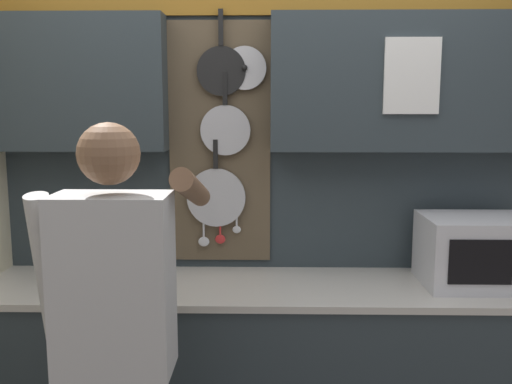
{
  "coord_description": "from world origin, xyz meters",
  "views": [
    {
      "loc": [
        -0.02,
        -2.46,
        1.69
      ],
      "look_at": [
        -0.08,
        0.18,
        1.29
      ],
      "focal_mm": 40.0,
      "sensor_mm": 36.0,
      "label": 1
    }
  ],
  "objects_px": {
    "microwave": "(477,251)",
    "utensil_crock": "(127,261)",
    "person": "(116,321)",
    "knife_block": "(90,260)"
  },
  "relations": [
    {
      "from": "microwave",
      "to": "person",
      "type": "bearing_deg",
      "value": -155.04
    },
    {
      "from": "utensil_crock",
      "to": "person",
      "type": "relative_size",
      "value": 0.22
    },
    {
      "from": "knife_block",
      "to": "person",
      "type": "distance_m",
      "value": 0.73
    },
    {
      "from": "knife_block",
      "to": "person",
      "type": "height_order",
      "value": "person"
    },
    {
      "from": "microwave",
      "to": "utensil_crock",
      "type": "height_order",
      "value": "utensil_crock"
    },
    {
      "from": "person",
      "to": "knife_block",
      "type": "bearing_deg",
      "value": 113.63
    },
    {
      "from": "knife_block",
      "to": "utensil_crock",
      "type": "bearing_deg",
      "value": -0.11
    },
    {
      "from": "knife_block",
      "to": "utensil_crock",
      "type": "distance_m",
      "value": 0.17
    },
    {
      "from": "utensil_crock",
      "to": "knife_block",
      "type": "bearing_deg",
      "value": 179.89
    },
    {
      "from": "microwave",
      "to": "utensil_crock",
      "type": "relative_size",
      "value": 1.35
    }
  ]
}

